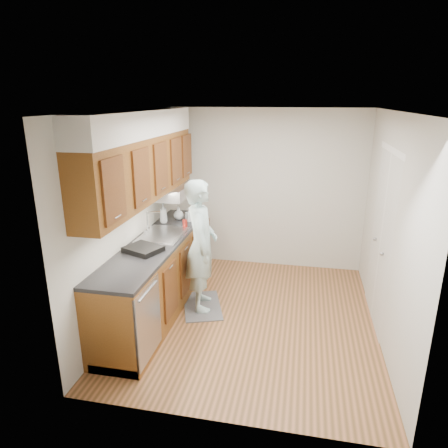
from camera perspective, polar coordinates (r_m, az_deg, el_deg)
name	(u,v)px	position (r m, az deg, el deg)	size (l,w,h in m)	color
floor	(251,317)	(5.17, 3.86, -13.07)	(3.50, 3.50, 0.00)	#975D39
ceiling	(256,111)	(4.45, 4.54, 15.80)	(3.50, 3.50, 0.00)	white
wall_left	(133,215)	(5.06, -12.90, 1.26)	(0.02, 3.50, 2.50)	#BAB8AE
wall_right	(389,230)	(4.73, 22.51, -0.83)	(0.02, 3.50, 2.50)	#BAB8AE
wall_back	(268,190)	(6.35, 6.24, 4.88)	(3.00, 0.02, 2.50)	#BAB8AE
counter	(159,273)	(5.21, -9.31, -6.97)	(0.64, 2.80, 1.30)	brown
upper_cabinets	(144,158)	(4.89, -11.42, 9.19)	(0.47, 2.80, 1.21)	brown
closet_door	(381,240)	(5.07, 21.50, -2.19)	(0.02, 1.22, 2.05)	silver
floor_mat	(202,306)	(5.40, -3.12, -11.58)	(0.47, 0.79, 0.01)	slate
person	(201,237)	(5.00, -3.30, -1.87)	(0.68, 0.45, 1.91)	#A7CACC
soap_bottle_a	(163,213)	(5.70, -8.66, 1.56)	(0.11, 0.11, 0.28)	silver
soap_bottle_b	(189,215)	(5.74, -4.98, 1.35)	(0.09, 0.09, 0.19)	silver
soap_bottle_c	(179,213)	(5.84, -6.51, 1.55)	(0.14, 0.14, 0.19)	silver
soda_can	(185,224)	(5.44, -5.59, 0.01)	(0.07, 0.07, 0.12)	#AE261D
dish_rack	(143,249)	(4.70, -11.47, -3.53)	(0.39, 0.33, 0.06)	black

